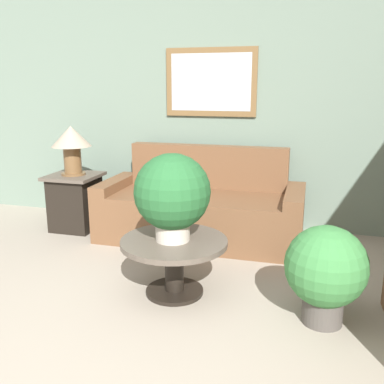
# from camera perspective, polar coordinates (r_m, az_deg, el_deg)

# --- Properties ---
(wall_back) EXTENTS (7.05, 0.09, 2.60)m
(wall_back) POSITION_cam_1_polar(r_m,az_deg,el_deg) (4.80, 4.29, 10.93)
(wall_back) COLOR slate
(wall_back) RESTS_ON ground_plane
(couch_main) EXTENTS (2.07, 0.86, 0.94)m
(couch_main) POSITION_cam_1_polar(r_m,az_deg,el_deg) (4.44, 1.19, -2.39)
(couch_main) COLOR brown
(couch_main) RESTS_ON ground_plane
(coffee_table) EXTENTS (0.81, 0.81, 0.44)m
(coffee_table) POSITION_cam_1_polar(r_m,az_deg,el_deg) (3.28, -2.38, -8.31)
(coffee_table) COLOR black
(coffee_table) RESTS_ON ground_plane
(side_table) EXTENTS (0.53, 0.53, 0.62)m
(side_table) POSITION_cam_1_polar(r_m,az_deg,el_deg) (4.91, -15.28, -1.20)
(side_table) COLOR black
(side_table) RESTS_ON ground_plane
(table_lamp) EXTENTS (0.42, 0.42, 0.53)m
(table_lamp) POSITION_cam_1_polar(r_m,az_deg,el_deg) (4.79, -15.79, 6.45)
(table_lamp) COLOR brown
(table_lamp) RESTS_ON side_table
(potted_plant_on_table) EXTENTS (0.57, 0.57, 0.65)m
(potted_plant_on_table) POSITION_cam_1_polar(r_m,az_deg,el_deg) (3.12, -2.65, -0.26)
(potted_plant_on_table) COLOR beige
(potted_plant_on_table) RESTS_ON coffee_table
(potted_plant_floor) EXTENTS (0.54, 0.54, 0.68)m
(potted_plant_floor) POSITION_cam_1_polar(r_m,az_deg,el_deg) (2.99, 17.38, -9.87)
(potted_plant_floor) COLOR #4C4742
(potted_plant_floor) RESTS_ON ground_plane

